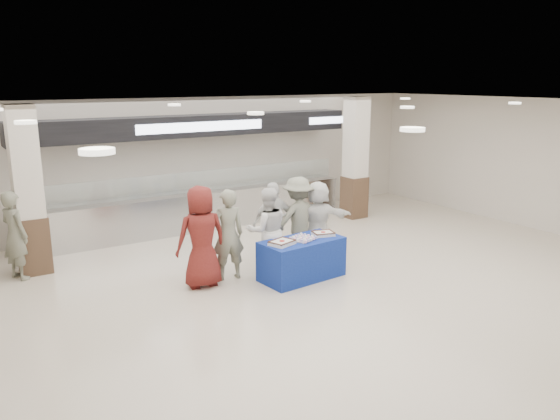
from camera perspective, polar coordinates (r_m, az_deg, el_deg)
ground at (r=9.42m, az=5.64°, el=-9.28°), size 14.00×14.00×0.00m
serving_line at (r=13.55m, az=-8.54°, el=2.84°), size 8.70×0.85×2.80m
column_left at (r=11.26m, az=-24.83°, el=1.46°), size 0.55×0.55×3.20m
column_right at (r=14.63m, az=7.87°, el=5.12°), size 0.55×0.55×3.20m
display_table at (r=10.21m, az=2.28°, el=-5.12°), size 1.61×0.90×0.75m
sheet_cake_left at (r=9.77m, az=0.21°, el=-3.39°), size 0.50×0.44×0.09m
sheet_cake_right at (r=10.38m, az=4.53°, el=-2.43°), size 0.45×0.39×0.08m
cupcake_tray at (r=10.06m, az=2.45°, el=-2.97°), size 0.50×0.43×0.07m
civilian_maroon at (r=9.76m, az=-8.22°, el=-2.78°), size 0.95×0.67×1.84m
soldier_a at (r=10.08m, az=-5.48°, el=-2.58°), size 0.68×0.50×1.71m
chef_tall at (r=10.40m, az=-1.34°, el=-2.15°), size 0.95×0.83×1.66m
chef_short at (r=10.98m, az=-0.61°, el=-1.32°), size 0.99×0.47×1.65m
soldier_b at (r=11.15m, az=1.88°, el=-0.90°), size 1.13×0.66×1.72m
civilian_white at (r=11.29m, az=3.95°, el=-1.00°), size 1.57×1.02×1.62m
soldier_bg at (r=11.18m, az=-25.94°, el=-2.38°), size 0.62×0.72×1.68m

